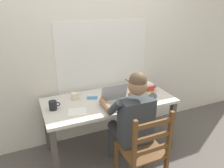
# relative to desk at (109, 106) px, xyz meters

# --- Properties ---
(ground_plane) EXTENTS (8.00, 8.00, 0.00)m
(ground_plane) POSITION_rel_desk_xyz_m (0.00, 0.00, -0.65)
(ground_plane) COLOR #56514C
(back_wall) EXTENTS (6.00, 0.08, 2.60)m
(back_wall) POSITION_rel_desk_xyz_m (0.00, 0.45, 0.65)
(back_wall) COLOR silver
(back_wall) RESTS_ON ground
(desk) EXTENTS (1.59, 0.75, 0.74)m
(desk) POSITION_rel_desk_xyz_m (0.00, 0.00, 0.00)
(desk) COLOR beige
(desk) RESTS_ON ground
(seated_person) EXTENTS (0.50, 0.60, 1.25)m
(seated_person) POSITION_rel_desk_xyz_m (0.07, -0.45, 0.05)
(seated_person) COLOR #33383D
(seated_person) RESTS_ON ground
(wooden_chair) EXTENTS (0.42, 0.42, 0.95)m
(wooden_chair) POSITION_rel_desk_xyz_m (0.07, -0.73, -0.18)
(wooden_chair) COLOR brown
(wooden_chair) RESTS_ON ground
(laptop) EXTENTS (0.33, 0.29, 0.23)m
(laptop) POSITION_rel_desk_xyz_m (0.04, -0.17, 0.14)
(laptop) COLOR #ADAFB2
(laptop) RESTS_ON desk
(computer_mouse) EXTENTS (0.06, 0.10, 0.03)m
(computer_mouse) POSITION_rel_desk_xyz_m (0.29, -0.20, 0.11)
(computer_mouse) COLOR #ADAFB2
(computer_mouse) RESTS_ON desk
(coffee_mug_white) EXTENTS (0.12, 0.08, 0.09)m
(coffee_mug_white) POSITION_rel_desk_xyz_m (-0.38, 0.17, 0.13)
(coffee_mug_white) COLOR beige
(coffee_mug_white) RESTS_ON desk
(coffee_mug_dark) EXTENTS (0.13, 0.09, 0.10)m
(coffee_mug_dark) POSITION_rel_desk_xyz_m (-0.67, 0.01, 0.14)
(coffee_mug_dark) COLOR black
(coffee_mug_dark) RESTS_ON desk
(book_stack_main) EXTENTS (0.20, 0.15, 0.11)m
(book_stack_main) POSITION_rel_desk_xyz_m (0.57, 0.03, 0.14)
(book_stack_main) COLOR gold
(book_stack_main) RESTS_ON desk
(paper_pile_near_laptop) EXTENTS (0.25, 0.19, 0.01)m
(paper_pile_near_laptop) POSITION_rel_desk_xyz_m (0.22, 0.23, 0.09)
(paper_pile_near_laptop) COLOR silver
(paper_pile_near_laptop) RESTS_ON desk
(paper_pile_back_corner) EXTENTS (0.23, 0.22, 0.00)m
(paper_pile_back_corner) POSITION_rel_desk_xyz_m (-0.44, -0.15, 0.09)
(paper_pile_back_corner) COLOR white
(paper_pile_back_corner) RESTS_ON desk
(landscape_photo_print) EXTENTS (0.15, 0.13, 0.00)m
(landscape_photo_print) POSITION_rel_desk_xyz_m (-0.18, 0.12, 0.09)
(landscape_photo_print) COLOR teal
(landscape_photo_print) RESTS_ON desk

